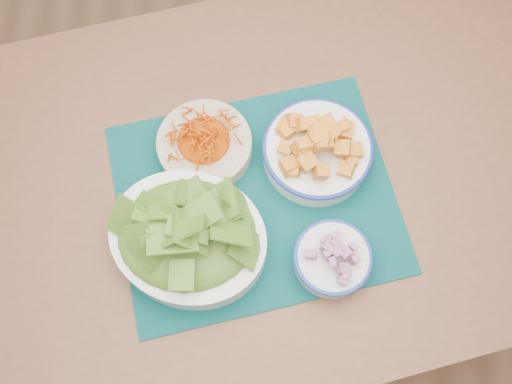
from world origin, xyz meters
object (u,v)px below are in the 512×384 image
at_px(placemat, 256,198).
at_px(onion_bowl, 333,258).
at_px(table, 260,192).
at_px(squash_bowl, 318,148).
at_px(lettuce_bowl, 187,235).
at_px(carrot_bowl, 204,143).

xyz_separation_m(placemat, onion_bowl, (0.13, -0.12, 0.04)).
xyz_separation_m(table, onion_bowl, (0.13, -0.17, 0.13)).
relative_size(placemat, squash_bowl, 2.44).
xyz_separation_m(placemat, lettuce_bowl, (-0.11, -0.09, 0.06)).
bearing_deg(table, lettuce_bowl, -147.20).
height_order(table, onion_bowl, onion_bowl).
distance_m(table, carrot_bowl, 0.17).
bearing_deg(carrot_bowl, placemat, -44.04).
height_order(carrot_bowl, lettuce_bowl, lettuce_bowl).
bearing_deg(carrot_bowl, lettuce_bowl, -95.40).
height_order(squash_bowl, lettuce_bowl, lettuce_bowl).
height_order(placemat, carrot_bowl, carrot_bowl).
relative_size(table, placemat, 2.82).
xyz_separation_m(carrot_bowl, lettuce_bowl, (-0.02, -0.18, 0.03)).
relative_size(carrot_bowl, onion_bowl, 1.48).
height_order(carrot_bowl, onion_bowl, onion_bowl).
xyz_separation_m(squash_bowl, lettuce_bowl, (-0.23, -0.17, 0.01)).
bearing_deg(lettuce_bowl, table, 67.64).
distance_m(table, onion_bowl, 0.25).
xyz_separation_m(placemat, carrot_bowl, (-0.10, 0.09, 0.03)).
xyz_separation_m(table, placemat, (-0.01, -0.05, 0.10)).
relative_size(table, lettuce_bowl, 4.22).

